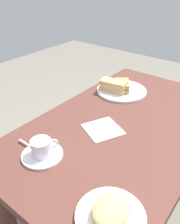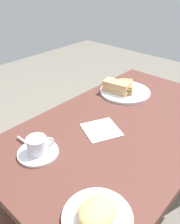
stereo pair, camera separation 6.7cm
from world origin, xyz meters
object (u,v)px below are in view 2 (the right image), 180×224
dining_table (121,146)px  coffee_saucer (38,153)px  sandwich_front (126,87)px  coffee_cup (37,145)px  napkin (101,130)px  sandwich_plate (125,92)px  spoon (27,143)px  sandwich_back (116,87)px  side_plate (97,218)px

dining_table → coffee_saucer: (-0.39, 0.13, 0.14)m
dining_table → coffee_saucer: size_ratio=7.60×
sandwich_front → coffee_saucer: bearing=-175.7°
coffee_cup → napkin: bearing=-16.1°
sandwich_plate → coffee_saucer: sandwich_plate is taller
dining_table → coffee_cup: coffee_cup is taller
spoon → sandwich_front: bearing=-2.1°
sandwich_plate → coffee_cup: size_ratio=2.83×
sandwich_back → coffee_cup: 0.61m
sandwich_front → spoon: (-0.66, 0.02, -0.03)m
spoon → coffee_cup: bearing=-89.0°
napkin → sandwich_front: bearing=19.4°
dining_table → napkin: napkin is taller
side_plate → coffee_saucer: bearing=80.7°
sandwich_back → side_plate: bearing=-147.1°
coffee_saucer → spoon: size_ratio=1.62×
sandwich_back → napkin: 0.37m
sandwich_front → coffee_saucer: sandwich_front is taller
sandwich_plate → napkin: size_ratio=1.91×
side_plate → napkin: (0.34, 0.27, -0.01)m
coffee_saucer → napkin: size_ratio=1.06×
dining_table → spoon: size_ratio=12.33×
sandwich_plate → coffee_saucer: 0.66m
coffee_cup → sandwich_plate: bearing=4.4°
sandwich_back → coffee_saucer: sandwich_back is taller
sandwich_back → coffee_saucer: bearing=-172.6°
sandwich_front → napkin: bearing=-160.6°
spoon → side_plate: 0.43m
sandwich_front → sandwich_back: 0.06m
sandwich_plate → sandwich_back: size_ratio=1.82×
coffee_cup → spoon: (-0.00, 0.07, -0.03)m
side_plate → dining_table: bearing=26.6°
sandwich_back → coffee_cup: size_ratio=1.55×
sandwich_front → coffee_cup: (-0.66, -0.05, 0.01)m
sandwich_plate → sandwich_front: (0.00, -0.00, 0.03)m
spoon → napkin: size_ratio=0.65×
sandwich_back → spoon: 0.61m
spoon → coffee_saucer: bearing=-90.4°
side_plate → sandwich_plate: bearing=29.4°
dining_table → sandwich_front: size_ratio=8.65×
coffee_cup → side_plate: coffee_cup is taller
dining_table → coffee_saucer: coffee_saucer is taller
sandwich_front → side_plate: size_ratio=0.68×
coffee_cup → sandwich_front: bearing=4.4°
sandwich_front → sandwich_back: sandwich_back is taller
coffee_saucer → spoon: spoon is taller
sandwich_plate → spoon: 0.66m
dining_table → napkin: bearing=157.1°
coffee_saucer → dining_table: bearing=-18.1°
dining_table → side_plate: bearing=-153.4°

